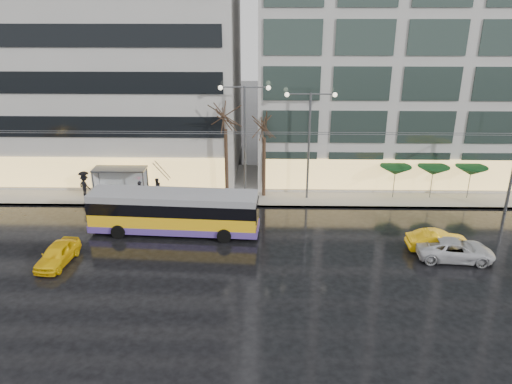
{
  "coord_description": "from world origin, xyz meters",
  "views": [
    {
      "loc": [
        3.62,
        -26.79,
        15.56
      ],
      "look_at": [
        2.99,
        5.0,
        2.9
      ],
      "focal_mm": 35.0,
      "sensor_mm": 36.0,
      "label": 1
    }
  ],
  "objects_px": {
    "taxi_a": "(58,254)",
    "trolleybus": "(174,213)",
    "bus_shelter": "(116,176)",
    "street_lamp_near": "(245,127)"
  },
  "relations": [
    {
      "from": "trolleybus",
      "to": "bus_shelter",
      "type": "xyz_separation_m",
      "value": [
        -5.72,
        6.17,
        0.5
      ]
    },
    {
      "from": "trolleybus",
      "to": "taxi_a",
      "type": "xyz_separation_m",
      "value": [
        -6.49,
        -4.47,
        -0.81
      ]
    },
    {
      "from": "trolleybus",
      "to": "street_lamp_near",
      "type": "xyz_separation_m",
      "value": [
        4.67,
        6.28,
        4.53
      ]
    },
    {
      "from": "taxi_a",
      "to": "street_lamp_near",
      "type": "bearing_deg",
      "value": 50.41
    },
    {
      "from": "bus_shelter",
      "to": "taxi_a",
      "type": "relative_size",
      "value": 1.1
    },
    {
      "from": "street_lamp_near",
      "to": "taxi_a",
      "type": "distance_m",
      "value": 16.38
    },
    {
      "from": "bus_shelter",
      "to": "trolleybus",
      "type": "bearing_deg",
      "value": -47.16
    },
    {
      "from": "trolleybus",
      "to": "bus_shelter",
      "type": "bearing_deg",
      "value": 132.84
    },
    {
      "from": "taxi_a",
      "to": "trolleybus",
      "type": "bearing_deg",
      "value": 41.02
    },
    {
      "from": "bus_shelter",
      "to": "street_lamp_near",
      "type": "relative_size",
      "value": 0.47
    }
  ]
}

